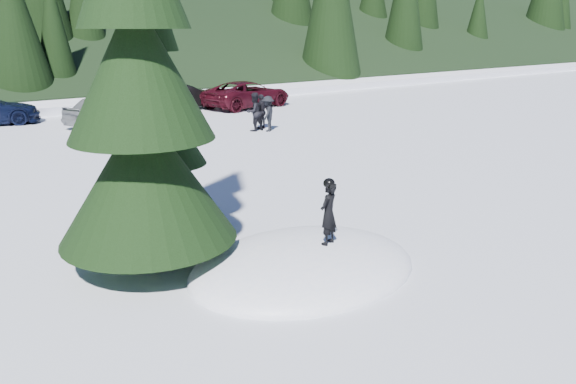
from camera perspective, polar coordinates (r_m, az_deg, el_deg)
ground at (r=10.51m, az=1.60°, el=-7.78°), size 200.00×200.00×0.00m
snow_mound at (r=10.51m, az=1.60°, el=-7.78°), size 4.48×3.52×0.96m
spruce_tall at (r=10.09m, az=-14.88°, el=10.26°), size 3.20×3.20×8.60m
spruce_short at (r=11.93m, az=-12.56°, el=5.38°), size 2.20×2.20×5.37m
child_skier at (r=10.19m, az=4.12°, el=-2.17°), size 0.50×0.42×1.17m
adult_0 at (r=24.21m, az=-3.44°, el=8.13°), size 0.85×0.69×1.64m
adult_1 at (r=24.70m, az=-2.68°, el=8.16°), size 0.96×0.69×1.51m
adult_2 at (r=24.11m, az=-2.05°, el=7.95°), size 1.10×1.05×1.50m
car_4 at (r=26.89m, az=-17.72°, el=7.99°), size 4.51×3.05×1.43m
car_5 at (r=31.01m, az=-10.90°, el=9.51°), size 4.36×1.55×1.43m
car_6 at (r=31.49m, az=-4.17°, el=9.87°), size 5.56×3.30×1.45m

